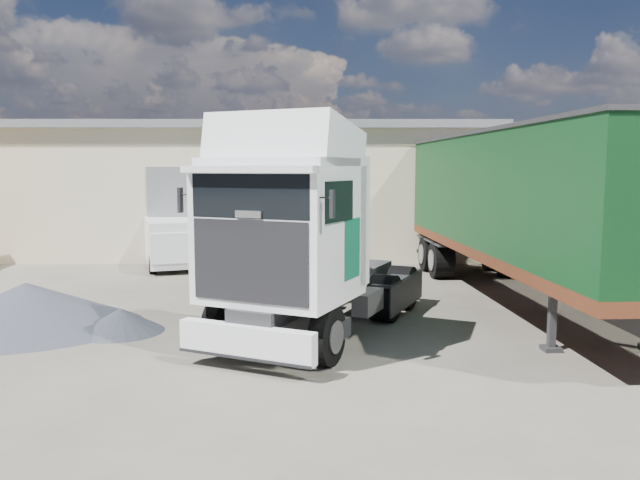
{
  "coord_description": "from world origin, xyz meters",
  "views": [
    {
      "loc": [
        2.29,
        -12.95,
        3.57
      ],
      "look_at": [
        2.34,
        3.0,
        1.71
      ],
      "focal_mm": 35.0,
      "sensor_mm": 36.0,
      "label": 1
    }
  ],
  "objects": [
    {
      "name": "tractor_unit",
      "position": [
        1.95,
        -0.39,
        1.93
      ],
      "size": [
        5.12,
        7.16,
        4.58
      ],
      "rotation": [
        0.0,
        0.0,
        -0.42
      ],
      "color": "black",
      "rests_on": "ground"
    },
    {
      "name": "warehouse",
      "position": [
        -6.0,
        16.0,
        2.66
      ],
      "size": [
        30.6,
        12.6,
        5.42
      ],
      "color": "#C0B594",
      "rests_on": "ground"
    },
    {
      "name": "brick_boundary_wall",
      "position": [
        11.5,
        6.0,
        1.25
      ],
      "size": [
        0.35,
        26.0,
        2.5
      ],
      "primitive_type": "cube",
      "color": "brown",
      "rests_on": "ground"
    },
    {
      "name": "box_trailer",
      "position": [
        7.61,
        3.36,
        2.75
      ],
      "size": [
        3.64,
        13.69,
        4.5
      ],
      "rotation": [
        0.0,
        0.0,
        0.06
      ],
      "color": "#2D2D30",
      "rests_on": "ground"
    },
    {
      "name": "panel_van",
      "position": [
        -2.97,
        9.32,
        0.91
      ],
      "size": [
        3.01,
        4.63,
        1.76
      ],
      "rotation": [
        0.0,
        0.0,
        0.32
      ],
      "color": "black",
      "rests_on": "ground"
    },
    {
      "name": "gravel_heap",
      "position": [
        -4.26,
        0.61,
        0.49
      ],
      "size": [
        6.95,
        6.58,
        1.05
      ],
      "rotation": [
        0.0,
        0.0,
        0.4
      ],
      "color": "black",
      "rests_on": "ground"
    },
    {
      "name": "ground",
      "position": [
        0.0,
        0.0,
        0.0
      ],
      "size": [
        120.0,
        120.0,
        0.0
      ],
      "primitive_type": "plane",
      "color": "black",
      "rests_on": "ground"
    }
  ]
}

